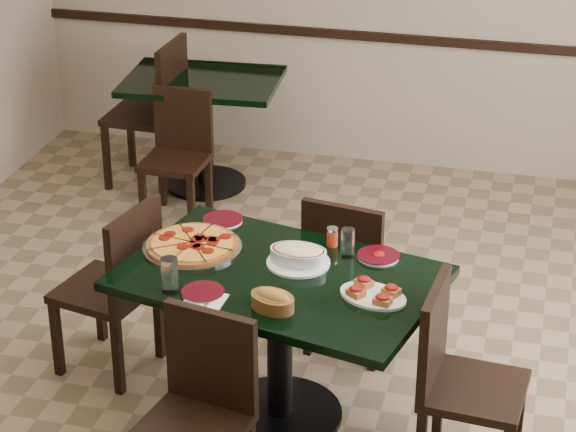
% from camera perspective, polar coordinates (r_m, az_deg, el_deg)
% --- Properties ---
extents(floor, '(5.50, 5.50, 0.00)m').
position_cam_1_polar(floor, '(5.51, 0.70, -8.33)').
color(floor, '#82694B').
rests_on(floor, ground).
extents(room_shell, '(5.50, 5.50, 5.50)m').
position_cam_1_polar(room_shell, '(6.44, 13.45, 7.83)').
color(room_shell, white).
rests_on(room_shell, floor).
extents(main_table, '(1.50, 1.14, 0.75)m').
position_cam_1_polar(main_table, '(4.95, -0.43, -4.82)').
color(main_table, black).
rests_on(main_table, floor).
extents(back_table, '(1.03, 0.78, 0.75)m').
position_cam_1_polar(back_table, '(7.32, -4.32, 5.32)').
color(back_table, black).
rests_on(back_table, floor).
extents(chair_far, '(0.46, 0.46, 0.86)m').
position_cam_1_polar(chair_far, '(5.48, 3.10, -2.68)').
color(chair_far, black).
rests_on(chair_far, floor).
extents(chair_near, '(0.47, 0.47, 0.86)m').
position_cam_1_polar(chair_near, '(4.53, -4.48, -9.55)').
color(chair_near, black).
rests_on(chair_near, floor).
extents(chair_right, '(0.44, 0.44, 0.88)m').
position_cam_1_polar(chair_right, '(4.73, 8.54, -7.87)').
color(chair_right, black).
rests_on(chair_right, floor).
extents(chair_left, '(0.50, 0.50, 0.89)m').
position_cam_1_polar(chair_left, '(5.39, -8.60, -3.29)').
color(chair_left, black).
rests_on(chair_left, floor).
extents(back_chair_near, '(0.39, 0.39, 0.81)m').
position_cam_1_polar(back_chair_near, '(6.96, -5.57, 3.45)').
color(back_chair_near, black).
rests_on(back_chair_near, floor).
extents(back_chair_left, '(0.47, 0.47, 0.98)m').
position_cam_1_polar(back_chair_left, '(7.38, -6.67, 5.64)').
color(back_chair_left, black).
rests_on(back_chair_left, floor).
extents(pepperoni_pizza, '(0.45, 0.45, 0.04)m').
position_cam_1_polar(pepperoni_pizza, '(5.09, -4.88, -1.47)').
color(pepperoni_pizza, '#B4B4BB').
rests_on(pepperoni_pizza, main_table).
extents(lasagna_casserole, '(0.28, 0.28, 0.09)m').
position_cam_1_polar(lasagna_casserole, '(4.92, 0.53, -1.98)').
color(lasagna_casserole, silver).
rests_on(lasagna_casserole, main_table).
extents(bread_basket, '(0.23, 0.20, 0.09)m').
position_cam_1_polar(bread_basket, '(4.59, -0.79, -4.30)').
color(bread_basket, brown).
rests_on(bread_basket, main_table).
extents(bruschetta_platter, '(0.35, 0.30, 0.05)m').
position_cam_1_polar(bruschetta_platter, '(4.69, 4.35, -3.90)').
color(bruschetta_platter, silver).
rests_on(bruschetta_platter, main_table).
extents(side_plate_near, '(0.18, 0.18, 0.02)m').
position_cam_1_polar(side_plate_near, '(4.72, -4.34, -3.89)').
color(side_plate_near, silver).
rests_on(side_plate_near, main_table).
extents(side_plate_far_r, '(0.19, 0.19, 0.03)m').
position_cam_1_polar(side_plate_far_r, '(5.01, 4.61, -2.02)').
color(side_plate_far_r, silver).
rests_on(side_plate_far_r, main_table).
extents(side_plate_far_l, '(0.19, 0.19, 0.02)m').
position_cam_1_polar(side_plate_far_l, '(5.33, -3.32, -0.19)').
color(side_plate_far_l, silver).
rests_on(side_plate_far_l, main_table).
extents(napkin_setting, '(0.17, 0.17, 0.01)m').
position_cam_1_polar(napkin_setting, '(4.67, -4.27, -4.35)').
color(napkin_setting, white).
rests_on(napkin_setting, main_table).
extents(water_glass_a, '(0.06, 0.06, 0.13)m').
position_cam_1_polar(water_glass_a, '(4.98, 3.05, -1.38)').
color(water_glass_a, white).
rests_on(water_glass_a, main_table).
extents(water_glass_b, '(0.07, 0.07, 0.16)m').
position_cam_1_polar(water_glass_b, '(4.72, -6.03, -3.01)').
color(water_glass_b, white).
rests_on(water_glass_b, main_table).
extents(pepper_shaker, '(0.05, 0.05, 0.09)m').
position_cam_1_polar(pepper_shaker, '(5.08, 2.27, -1.05)').
color(pepper_shaker, '#A92B12').
rests_on(pepper_shaker, main_table).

